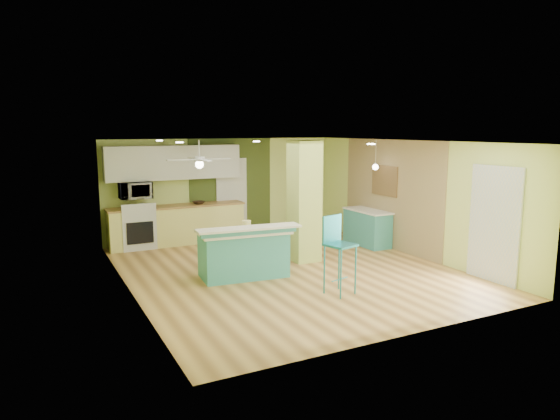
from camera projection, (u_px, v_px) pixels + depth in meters
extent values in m
cube|color=olive|center=(288.00, 270.00, 9.79)|extent=(6.00, 7.00, 0.01)
cube|color=white|center=(288.00, 141.00, 9.39)|extent=(6.00, 7.00, 0.01)
cube|color=#D3E67B|center=(223.00, 188.00, 12.67)|extent=(6.00, 0.01, 2.50)
cube|color=#D3E67B|center=(413.00, 244.00, 6.50)|extent=(6.00, 0.01, 2.50)
cube|color=#D3E67B|center=(127.00, 220.00, 8.24)|extent=(0.01, 7.00, 2.50)
cube|color=#D3E67B|center=(409.00, 198.00, 10.93)|extent=(0.01, 7.00, 2.50)
cube|color=#8A724E|center=(390.00, 194.00, 11.45)|extent=(0.02, 3.40, 2.50)
cube|color=#415120|center=(231.00, 188.00, 12.75)|extent=(2.20, 0.02, 2.50)
cube|color=silver|center=(232.00, 198.00, 12.76)|extent=(0.82, 0.05, 2.00)
cube|color=silver|center=(494.00, 224.00, 8.92)|extent=(0.04, 1.08, 2.10)
cube|color=#ADBE58|center=(304.00, 202.00, 10.32)|extent=(0.55, 0.55, 2.50)
cube|color=#EEE87C|center=(178.00, 225.00, 11.95)|extent=(3.20, 0.60, 0.90)
cube|color=olive|center=(177.00, 206.00, 11.88)|extent=(3.25, 0.63, 0.04)
cube|color=silver|center=(137.00, 229.00, 11.53)|extent=(0.76, 0.64, 0.90)
cube|color=black|center=(140.00, 233.00, 11.24)|extent=(0.59, 0.02, 0.50)
cube|color=silver|center=(139.00, 208.00, 11.18)|extent=(0.76, 0.06, 0.18)
cube|color=silver|center=(174.00, 162.00, 11.81)|extent=(3.20, 0.34, 0.80)
imported|color=silver|center=(135.00, 190.00, 11.38)|extent=(0.70, 0.48, 0.39)
cylinder|color=silver|center=(199.00, 150.00, 10.69)|extent=(0.03, 0.03, 0.40)
cylinder|color=silver|center=(199.00, 159.00, 10.72)|extent=(0.24, 0.24, 0.10)
sphere|color=white|center=(199.00, 164.00, 10.74)|extent=(0.18, 0.18, 0.18)
cylinder|color=white|center=(376.00, 153.00, 11.28)|extent=(0.01, 0.01, 0.62)
sphere|color=white|center=(375.00, 167.00, 11.33)|extent=(0.14, 0.14, 0.14)
cube|color=brown|center=(385.00, 181.00, 11.57)|extent=(0.03, 0.90, 0.70)
cube|color=teal|center=(243.00, 255.00, 9.31)|extent=(1.64, 0.93, 0.83)
cube|color=white|center=(243.00, 232.00, 9.24)|extent=(1.74, 1.03, 0.05)
cube|color=teal|center=(249.00, 231.00, 8.89)|extent=(1.77, 0.30, 0.12)
cube|color=white|center=(249.00, 228.00, 8.88)|extent=(1.92, 0.57, 0.04)
cylinder|color=teal|center=(341.00, 274.00, 8.06)|extent=(0.03, 0.03, 0.83)
cylinder|color=teal|center=(356.00, 270.00, 8.30)|extent=(0.03, 0.03, 0.83)
cylinder|color=teal|center=(324.00, 270.00, 8.33)|extent=(0.03, 0.03, 0.83)
cylinder|color=teal|center=(339.00, 266.00, 8.57)|extent=(0.03, 0.03, 0.83)
cube|color=teal|center=(340.00, 245.00, 8.24)|extent=(0.53, 0.53, 0.03)
cube|color=teal|center=(332.00, 229.00, 8.35)|extent=(0.43, 0.14, 0.46)
cube|color=teal|center=(367.00, 228.00, 11.87)|extent=(0.52, 1.25, 0.81)
cube|color=white|center=(368.00, 211.00, 11.80)|extent=(0.56, 1.31, 0.04)
imported|color=#332114|center=(199.00, 203.00, 12.06)|extent=(0.37, 0.37, 0.07)
cylinder|color=yellow|center=(246.00, 225.00, 9.35)|extent=(0.17, 0.17, 0.17)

